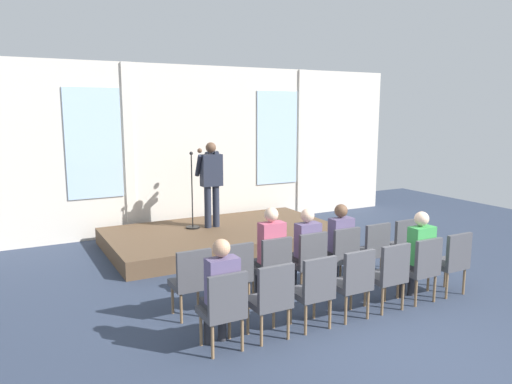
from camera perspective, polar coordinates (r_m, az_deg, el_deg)
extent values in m
plane|color=#2D384C|center=(6.15, 15.94, -16.73)|extent=(16.77, 16.77, 0.00)
cube|color=silver|center=(11.10, -7.37, 5.09)|extent=(10.78, 0.10, 3.65)
cube|color=silver|center=(10.46, -18.43, 5.39)|extent=(1.11, 0.04, 2.24)
cube|color=silver|center=(10.62, -14.63, 4.65)|extent=(0.20, 0.08, 3.65)
cube|color=silver|center=(11.97, 2.47, 6.35)|extent=(1.11, 0.04, 2.24)
cube|color=silver|center=(12.35, 5.28, 5.58)|extent=(0.20, 0.08, 3.65)
cube|color=brown|center=(9.92, -3.87, -5.20)|extent=(4.53, 2.60, 0.31)
cylinder|color=#232838|center=(9.93, -5.65, -1.76)|extent=(0.14, 0.14, 0.85)
cylinder|color=#232838|center=(9.99, -4.70, -1.66)|extent=(0.14, 0.14, 0.85)
cube|color=#232838|center=(9.84, -5.24, 2.55)|extent=(0.42, 0.22, 0.64)
cube|color=navy|center=(9.94, -5.51, 3.06)|extent=(0.06, 0.01, 0.38)
sphere|color=brown|center=(9.81, -5.30, 5.20)|extent=(0.21, 0.21, 0.21)
cylinder|color=#232838|center=(9.81, -6.72, 3.09)|extent=(0.09, 0.28, 0.45)
cylinder|color=#232838|center=(9.98, -4.81, 4.47)|extent=(0.15, 0.36, 0.15)
cylinder|color=#232838|center=(10.08, -5.42, 4.59)|extent=(0.11, 0.34, 0.15)
sphere|color=brown|center=(10.28, -6.60, 4.82)|extent=(0.10, 0.10, 0.10)
cylinder|color=black|center=(10.01, -7.39, -4.11)|extent=(0.28, 0.28, 0.03)
cylinder|color=black|center=(9.86, -7.49, 0.07)|extent=(0.02, 0.02, 1.45)
sphere|color=#262626|center=(9.76, -7.58, 4.50)|extent=(0.07, 0.07, 0.07)
cylinder|color=olive|center=(6.84, -6.80, -11.80)|extent=(0.04, 0.04, 0.40)
cylinder|color=olive|center=(6.73, -9.72, -12.25)|extent=(0.04, 0.04, 0.40)
cylinder|color=olive|center=(6.54, -5.69, -12.79)|extent=(0.04, 0.04, 0.40)
cylinder|color=olive|center=(6.43, -8.74, -13.29)|extent=(0.04, 0.04, 0.40)
cube|color=#47474C|center=(6.54, -7.78, -10.58)|extent=(0.46, 0.44, 0.08)
cube|color=#47474C|center=(6.29, -7.23, -8.81)|extent=(0.46, 0.06, 0.46)
cylinder|color=olive|center=(7.06, -2.13, -11.03)|extent=(0.04, 0.04, 0.40)
cylinder|color=olive|center=(6.92, -4.86, -11.49)|extent=(0.04, 0.04, 0.40)
cylinder|color=olive|center=(6.78, -0.84, -11.93)|extent=(0.04, 0.04, 0.40)
cylinder|color=olive|center=(6.63, -3.67, -12.44)|extent=(0.04, 0.04, 0.40)
cube|color=#47474C|center=(6.76, -2.89, -9.82)|extent=(0.46, 0.44, 0.08)
cube|color=#47474C|center=(6.51, -2.19, -8.08)|extent=(0.46, 0.06, 0.46)
cylinder|color=olive|center=(7.33, 2.21, -10.24)|extent=(0.04, 0.04, 0.40)
cylinder|color=olive|center=(7.17, -0.33, -10.71)|extent=(0.04, 0.04, 0.40)
cylinder|color=olive|center=(7.06, 3.62, -11.06)|extent=(0.04, 0.04, 0.40)
cylinder|color=olive|center=(6.89, 1.02, -11.57)|extent=(0.04, 0.04, 0.40)
cube|color=#47474C|center=(7.03, 1.64, -9.05)|extent=(0.46, 0.44, 0.08)
cube|color=#47474C|center=(6.79, 2.45, -7.34)|extent=(0.46, 0.06, 0.46)
cylinder|color=#2D2D33|center=(7.21, 0.28, -10.42)|extent=(0.10, 0.10, 0.44)
cylinder|color=#2D2D33|center=(7.29, 1.55, -10.18)|extent=(0.10, 0.10, 0.44)
cube|color=#2D2D33|center=(7.06, 1.40, -8.45)|extent=(0.34, 0.36, 0.12)
cube|color=#B24C66|center=(6.86, 1.87, -5.93)|extent=(0.36, 0.20, 0.58)
sphere|color=beige|center=(6.79, 1.80, -2.64)|extent=(0.20, 0.20, 0.20)
cylinder|color=olive|center=(7.64, 6.19, -9.46)|extent=(0.04, 0.04, 0.40)
cylinder|color=olive|center=(7.45, 3.87, -9.92)|extent=(0.04, 0.04, 0.40)
cylinder|color=olive|center=(7.38, 7.70, -10.20)|extent=(0.04, 0.04, 0.40)
cylinder|color=olive|center=(7.18, 5.33, -10.70)|extent=(0.04, 0.04, 0.40)
cube|color=#47474C|center=(7.33, 5.81, -8.30)|extent=(0.46, 0.44, 0.08)
cube|color=#47474C|center=(7.10, 6.70, -6.63)|extent=(0.46, 0.06, 0.46)
cylinder|color=#2D2D33|center=(7.50, 4.42, -9.64)|extent=(0.10, 0.10, 0.44)
cylinder|color=#2D2D33|center=(7.59, 5.58, -9.41)|extent=(0.10, 0.10, 0.44)
cube|color=#2D2D33|center=(7.36, 5.55, -7.73)|extent=(0.34, 0.36, 0.12)
cube|color=#594C72|center=(7.19, 6.08, -5.58)|extent=(0.36, 0.20, 0.50)
sphere|color=beige|center=(7.12, 6.04, -2.74)|extent=(0.20, 0.20, 0.20)
cylinder|color=olive|center=(7.98, 9.84, -8.70)|extent=(0.04, 0.04, 0.40)
cylinder|color=olive|center=(7.77, 7.72, -9.15)|extent=(0.04, 0.04, 0.40)
cylinder|color=olive|center=(7.73, 11.40, -9.37)|extent=(0.04, 0.04, 0.40)
cylinder|color=olive|center=(7.51, 9.25, -9.85)|extent=(0.04, 0.04, 0.40)
cube|color=#47474C|center=(7.67, 9.60, -7.57)|extent=(0.46, 0.44, 0.08)
cube|color=#47474C|center=(7.45, 10.56, -5.94)|extent=(0.46, 0.06, 0.46)
cylinder|color=#2D2D33|center=(7.82, 8.22, -8.88)|extent=(0.10, 0.10, 0.44)
cylinder|color=#2D2D33|center=(7.93, 9.28, -8.66)|extent=(0.10, 0.10, 0.44)
cube|color=#2D2D33|center=(7.70, 9.34, -7.03)|extent=(0.34, 0.36, 0.12)
cube|color=#594C72|center=(7.53, 9.92, -4.92)|extent=(0.36, 0.20, 0.51)
sphere|color=brown|center=(7.46, 9.90, -2.17)|extent=(0.20, 0.20, 0.20)
cylinder|color=olive|center=(8.35, 13.16, -7.98)|extent=(0.04, 0.04, 0.40)
cylinder|color=olive|center=(8.13, 11.23, -8.41)|extent=(0.04, 0.04, 0.40)
cylinder|color=olive|center=(8.11, 14.76, -8.58)|extent=(0.04, 0.04, 0.40)
cylinder|color=olive|center=(7.88, 12.81, -9.04)|extent=(0.04, 0.04, 0.40)
cube|color=#47474C|center=(8.04, 13.05, -6.87)|extent=(0.46, 0.44, 0.08)
cube|color=#47474C|center=(7.84, 14.04, -5.30)|extent=(0.46, 0.06, 0.46)
cylinder|color=olive|center=(8.75, 16.18, -7.30)|extent=(0.04, 0.04, 0.40)
cylinder|color=olive|center=(8.51, 14.42, -7.70)|extent=(0.04, 0.04, 0.40)
cylinder|color=olive|center=(8.52, 17.78, -7.84)|extent=(0.04, 0.04, 0.40)
cylinder|color=olive|center=(8.27, 16.02, -8.27)|extent=(0.04, 0.04, 0.40)
cube|color=#47474C|center=(8.44, 16.18, -6.22)|extent=(0.46, 0.44, 0.08)
cube|color=#47474C|center=(8.25, 17.19, -4.71)|extent=(0.46, 0.06, 0.46)
cylinder|color=olive|center=(5.98, -3.13, -15.02)|extent=(0.04, 0.04, 0.40)
cylinder|color=olive|center=(5.85, -6.45, -15.64)|extent=(0.04, 0.04, 0.40)
cylinder|color=olive|center=(5.70, -1.63, -16.29)|extent=(0.04, 0.04, 0.40)
cylinder|color=olive|center=(5.56, -5.10, -17.00)|extent=(0.04, 0.04, 0.40)
cube|color=#47474C|center=(5.67, -4.10, -13.79)|extent=(0.46, 0.44, 0.08)
cube|color=#47474C|center=(5.41, -3.30, -11.88)|extent=(0.46, 0.06, 0.46)
cylinder|color=#2D2D33|center=(5.88, -5.65, -15.27)|extent=(0.10, 0.10, 0.44)
cylinder|color=#2D2D33|center=(5.94, -3.99, -14.96)|extent=(0.10, 0.10, 0.44)
cube|color=#2D2D33|center=(5.70, -4.36, -13.02)|extent=(0.34, 0.36, 0.12)
cube|color=#594C72|center=(5.49, -3.94, -10.32)|extent=(0.36, 0.20, 0.52)
sphere|color=tan|center=(5.39, -4.07, -6.54)|extent=(0.20, 0.20, 0.20)
cylinder|color=olive|center=(6.23, 2.08, -13.93)|extent=(0.04, 0.04, 0.40)
cylinder|color=olive|center=(6.07, -0.95, -14.58)|extent=(0.04, 0.04, 0.40)
cylinder|color=olive|center=(5.97, 3.78, -15.07)|extent=(0.04, 0.04, 0.40)
cylinder|color=olive|center=(5.80, 0.64, -15.80)|extent=(0.04, 0.04, 0.40)
cube|color=#47474C|center=(5.92, 1.40, -12.72)|extent=(0.46, 0.44, 0.08)
cube|color=#47474C|center=(5.67, 2.37, -10.83)|extent=(0.46, 0.06, 0.46)
cylinder|color=olive|center=(6.53, 6.81, -12.85)|extent=(0.04, 0.04, 0.40)
cylinder|color=olive|center=(6.35, 4.06, -13.49)|extent=(0.04, 0.04, 0.40)
cylinder|color=olive|center=(6.28, 8.63, -13.85)|extent=(0.04, 0.04, 0.40)
cylinder|color=olive|center=(6.09, 5.82, -14.57)|extent=(0.04, 0.04, 0.40)
cube|color=#47474C|center=(6.22, 6.37, -11.65)|extent=(0.46, 0.44, 0.08)
cube|color=#47474C|center=(5.98, 7.46, -9.79)|extent=(0.46, 0.06, 0.46)
cylinder|color=olive|center=(6.88, 11.05, -11.79)|extent=(0.04, 0.04, 0.40)
cylinder|color=olive|center=(6.67, 8.59, -12.41)|extent=(0.04, 0.04, 0.40)
cylinder|color=olive|center=(6.64, 12.94, -12.67)|extent=(0.04, 0.04, 0.40)
cylinder|color=olive|center=(6.42, 10.44, -13.36)|extent=(0.04, 0.04, 0.40)
cube|color=#47474C|center=(6.56, 10.82, -10.61)|extent=(0.46, 0.44, 0.08)
cube|color=#47474C|center=(6.34, 11.99, -8.80)|extent=(0.46, 0.06, 0.46)
cylinder|color=olive|center=(7.25, 14.84, -10.78)|extent=(0.04, 0.04, 0.40)
cylinder|color=olive|center=(7.03, 12.64, -11.37)|extent=(0.04, 0.04, 0.40)
cylinder|color=olive|center=(7.03, 16.76, -11.55)|extent=(0.04, 0.04, 0.40)
cylinder|color=olive|center=(6.79, 14.55, -12.21)|extent=(0.04, 0.04, 0.40)
cube|color=#47474C|center=(6.94, 14.78, -9.62)|extent=(0.46, 0.44, 0.08)
cube|color=#47474C|center=(6.73, 15.99, -7.88)|extent=(0.46, 0.06, 0.46)
cylinder|color=olive|center=(7.66, 18.22, -9.84)|extent=(0.04, 0.04, 0.40)
cylinder|color=olive|center=(7.42, 16.26, -10.39)|extent=(0.04, 0.04, 0.40)
cylinder|color=olive|center=(7.45, 20.14, -10.52)|extent=(0.04, 0.04, 0.40)
cylinder|color=olive|center=(7.19, 18.18, -11.13)|extent=(0.04, 0.04, 0.40)
cube|color=#47474C|center=(7.35, 18.30, -8.70)|extent=(0.46, 0.44, 0.08)
cube|color=#47474C|center=(7.15, 19.52, -7.02)|extent=(0.46, 0.06, 0.46)
cylinder|color=#2D2D33|center=(7.48, 16.72, -10.09)|extent=(0.10, 0.10, 0.44)
cylinder|color=#2D2D33|center=(7.60, 17.70, -9.82)|extent=(0.10, 0.10, 0.44)
cube|color=#2D2D33|center=(7.37, 17.99, -8.14)|extent=(0.34, 0.36, 0.12)
cube|color=green|center=(7.21, 18.75, -5.90)|extent=(0.36, 0.20, 0.53)
sphere|color=beige|center=(7.13, 18.79, -2.97)|extent=(0.20, 0.20, 0.20)
cylinder|color=olive|center=(8.09, 21.24, -8.97)|extent=(0.04, 0.04, 0.40)
cylinder|color=olive|center=(7.83, 19.49, -9.48)|extent=(0.04, 0.04, 0.40)
cylinder|color=olive|center=(7.89, 23.12, -9.57)|extent=(0.04, 0.04, 0.40)
cylinder|color=olive|center=(7.62, 21.39, -10.13)|extent=(0.04, 0.04, 0.40)
cube|color=#47474C|center=(7.78, 21.42, -7.86)|extent=(0.46, 0.44, 0.08)
cube|color=#47474C|center=(7.59, 22.64, -6.25)|extent=(0.46, 0.06, 0.46)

